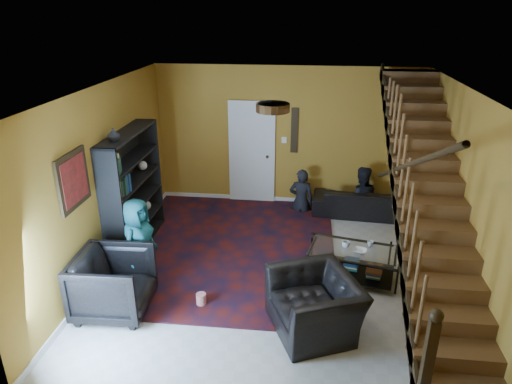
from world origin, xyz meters
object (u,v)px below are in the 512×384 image
Objects in this scene: sofa at (360,202)px; armchair_left at (114,283)px; bookshelf at (134,193)px; armchair_right at (315,304)px; coffee_table at (352,262)px.

armchair_left is (-3.55, -3.53, 0.17)m from sofa.
bookshelf is 1.93m from armchair_left.
armchair_right is at bearing 79.84° from sofa.
armchair_left is (0.35, -1.83, -0.53)m from bookshelf.
coffee_table is (3.22, 1.19, -0.15)m from armchair_left.
bookshelf is 4.32m from sofa.
armchair_left is 2.65m from armchair_right.
bookshelf is 3.59m from armchair_right.
coffee_table is (-0.33, -2.34, 0.01)m from sofa.
bookshelf is 1.09× the size of sofa.
sofa is 1.64× the size of armchair_right.
armchair_left is at bearing 48.76° from sofa.
bookshelf reaches higher than sofa.
coffee_table is (3.57, -0.64, -0.68)m from bookshelf.
bookshelf is 3.69m from coffee_table.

